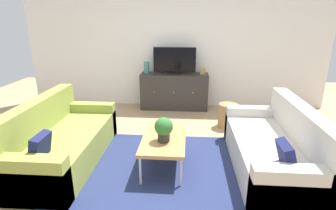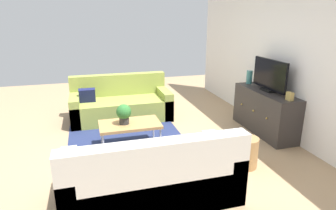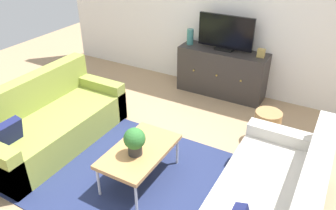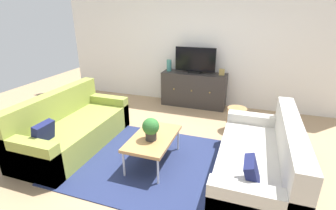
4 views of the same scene
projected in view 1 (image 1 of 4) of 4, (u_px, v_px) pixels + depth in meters
name	position (u px, v px, depth m)	size (l,w,h in m)	color
ground_plane	(165.00, 161.00, 3.63)	(10.00, 10.00, 0.00)	tan
wall_back	(175.00, 44.00, 5.62)	(6.40, 0.12, 2.70)	white
area_rug	(164.00, 167.00, 3.49)	(2.50, 1.90, 0.01)	navy
couch_left_side	(58.00, 143.00, 3.55)	(0.89, 1.93, 0.85)	olive
couch_right_side	(278.00, 150.00, 3.34)	(0.89, 1.93, 0.85)	beige
coffee_table	(164.00, 140.00, 3.39)	(0.55, 0.94, 0.41)	#B7844C
potted_plant	(164.00, 128.00, 3.25)	(0.23, 0.23, 0.31)	#2D2D2D
tv_console	(174.00, 91.00, 5.66)	(1.42, 0.47, 0.76)	#332D2B
flat_screen_tv	(174.00, 61.00, 5.48)	(0.88, 0.16, 0.55)	black
glass_vase	(146.00, 68.00, 5.55)	(0.11, 0.11, 0.25)	teal
mantel_clock	(203.00, 71.00, 5.48)	(0.11, 0.07, 0.13)	tan
wicker_basket	(228.00, 115.00, 4.73)	(0.34, 0.34, 0.43)	#9E7547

